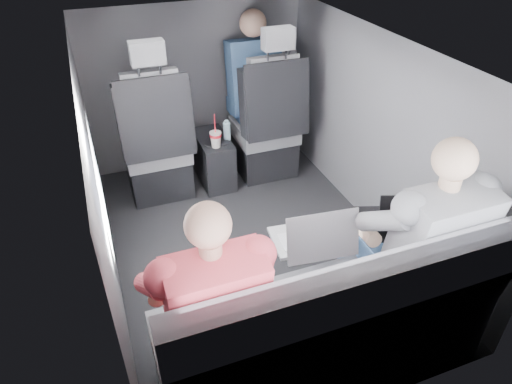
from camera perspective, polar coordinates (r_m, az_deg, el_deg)
name	(u,v)px	position (r m, az deg, el deg)	size (l,w,h in m)	color
floor	(251,244)	(3.19, -0.63, -6.47)	(2.60, 2.60, 0.00)	black
ceiling	(249,49)	(2.53, -0.83, 17.44)	(2.60, 2.60, 0.00)	#B2B2AD
panel_left	(98,188)	(2.68, -19.12, 0.45)	(0.02, 2.60, 1.35)	#56565B
panel_right	(376,136)	(3.18, 14.79, 6.82)	(0.02, 2.60, 1.35)	#56565B
panel_front	(197,86)	(3.93, -7.43, 12.95)	(1.80, 0.02, 1.35)	#56565B
panel_back	(364,315)	(1.90, 13.39, -14.70)	(1.80, 0.02, 1.35)	#56565B
side_window	(99,181)	(2.30, -19.06, 1.35)	(0.02, 0.75, 0.42)	white
seatbelt	(276,92)	(3.46, 2.52, 12.42)	(0.05, 0.01, 0.65)	black
front_seat_left	(157,150)	(3.56, -12.26, 5.21)	(0.52, 0.58, 1.26)	black
front_seat_right	(267,131)	(3.76, 1.36, 7.66)	(0.52, 0.58, 1.26)	black
center_console	(214,159)	(3.77, -5.29, 4.08)	(0.24, 0.48, 0.41)	black
rear_bench	(327,330)	(2.30, 8.91, -16.70)	(1.60, 0.57, 0.92)	#5E5D62
soda_cup	(216,139)	(3.50, -5.07, 6.66)	(0.09, 0.09, 0.27)	white
water_bottle	(227,131)	(3.60, -3.67, 7.64)	(0.06, 0.06, 0.16)	#ACCDEA
laptop_white	(196,273)	(2.09, -7.45, -9.98)	(0.32, 0.31, 0.22)	silver
laptop_silver	(313,237)	(2.27, 7.08, -5.67)	(0.38, 0.35, 0.25)	#ACACB1
laptop_black	(400,220)	(2.47, 17.55, -3.38)	(0.42, 0.43, 0.26)	black
passenger_rear_left	(208,302)	(1.98, -6.01, -13.53)	(0.48, 0.60, 1.19)	#333338
passenger_rear_right	(414,242)	(2.35, 19.13, -5.90)	(0.52, 0.63, 1.24)	navy
passenger_front_right	(253,78)	(3.84, -0.35, 14.01)	(0.42, 0.42, 0.87)	navy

